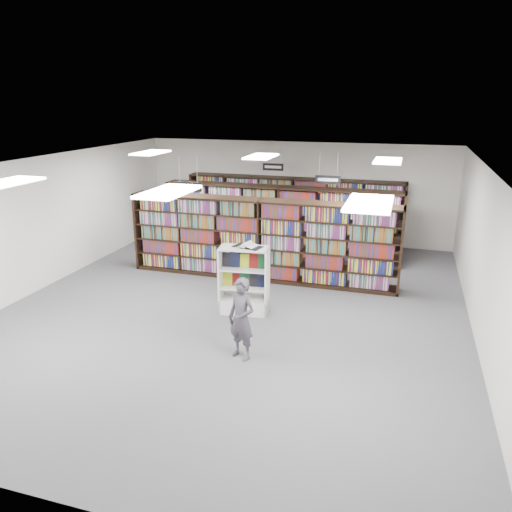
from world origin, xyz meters
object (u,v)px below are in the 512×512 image
(endcap_display, at_px, (245,290))
(shopper, at_px, (242,319))
(bookshelf_row_near, at_px, (261,240))
(open_book, at_px, (247,246))

(endcap_display, xyz_separation_m, shopper, (0.59, -1.97, 0.26))
(bookshelf_row_near, xyz_separation_m, shopper, (0.85, -4.10, -0.29))
(bookshelf_row_near, xyz_separation_m, endcap_display, (0.26, -2.13, -0.55))
(bookshelf_row_near, distance_m, shopper, 4.20)
(bookshelf_row_near, relative_size, shopper, 4.60)
(endcap_display, bearing_deg, bookshelf_row_near, 90.19)
(bookshelf_row_near, bearing_deg, open_book, -81.37)
(bookshelf_row_near, xyz_separation_m, open_book, (0.32, -2.11, 0.47))
(bookshelf_row_near, bearing_deg, shopper, -78.27)
(open_book, distance_m, shopper, 2.20)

